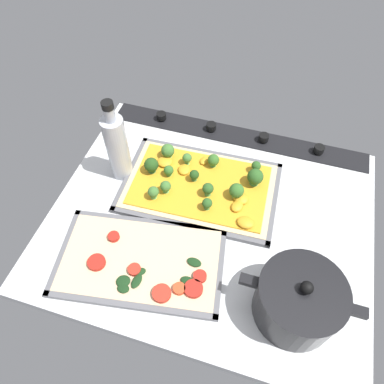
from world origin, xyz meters
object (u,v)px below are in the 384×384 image
(baking_tray_back, at_px, (141,262))
(veggie_pizza_back, at_px, (142,263))
(cooking_pot, at_px, (298,301))
(baking_tray_front, at_px, (200,188))
(broccoli_pizza, at_px, (201,183))
(oil_bottle, at_px, (117,147))

(baking_tray_back, distance_m, veggie_pizza_back, 0.01)
(baking_tray_back, xyz_separation_m, cooking_pot, (-0.33, 0.01, 0.05))
(baking_tray_front, bearing_deg, baking_tray_back, 73.74)
(baking_tray_back, distance_m, cooking_pot, 0.34)
(baking_tray_front, height_order, baking_tray_back, same)
(broccoli_pizza, relative_size, oil_bottle, 1.59)
(veggie_pizza_back, relative_size, cooking_pot, 1.54)
(broccoli_pizza, xyz_separation_m, baking_tray_back, (0.07, 0.24, -0.02))
(broccoli_pizza, bearing_deg, baking_tray_back, 73.74)
(cooking_pot, bearing_deg, baking_tray_back, -1.46)
(baking_tray_front, bearing_deg, veggie_pizza_back, 75.37)
(veggie_pizza_back, relative_size, oil_bottle, 1.56)
(cooking_pot, xyz_separation_m, oil_bottle, (0.47, -0.23, 0.04))
(baking_tray_front, height_order, oil_bottle, oil_bottle)
(baking_tray_front, height_order, cooking_pot, cooking_pot)
(veggie_pizza_back, height_order, oil_bottle, oil_bottle)
(baking_tray_front, bearing_deg, cooking_pot, 137.73)
(oil_bottle, bearing_deg, broccoli_pizza, -176.93)
(cooking_pot, bearing_deg, veggie_pizza_back, -0.72)
(baking_tray_front, xyz_separation_m, cooking_pot, (-0.27, 0.24, 0.05))
(baking_tray_back, relative_size, veggie_pizza_back, 1.08)
(veggie_pizza_back, bearing_deg, broccoli_pizza, -104.66)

